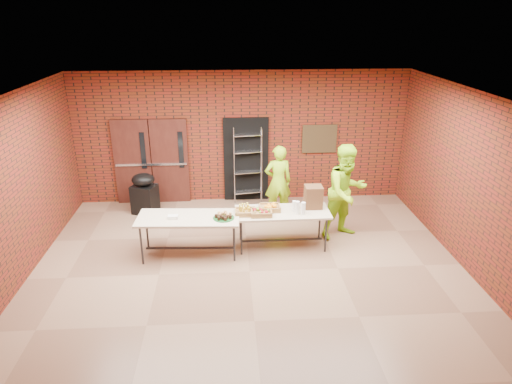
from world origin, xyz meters
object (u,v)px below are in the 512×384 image
(table_right, at_px, (282,214))
(wire_rack, at_px, (248,166))
(coffee_dispenser, at_px, (313,197))
(covered_grill, at_px, (144,193))
(table_left, at_px, (188,220))
(volunteer_man, at_px, (346,192))
(volunteer_woman, at_px, (278,182))

(table_right, bearing_deg, wire_rack, 103.12)
(coffee_dispenser, distance_m, covered_grill, 4.06)
(coffee_dispenser, relative_size, covered_grill, 0.46)
(wire_rack, bearing_deg, table_right, -85.09)
(wire_rack, xyz_separation_m, table_left, (-1.27, -2.59, -0.20))
(wire_rack, relative_size, volunteer_man, 0.93)
(coffee_dispenser, distance_m, volunteer_woman, 1.41)
(table_left, relative_size, volunteer_woman, 1.17)
(coffee_dispenser, height_order, volunteer_woman, volunteer_woman)
(table_left, relative_size, volunteer_man, 0.99)
(table_right, xyz_separation_m, coffee_dispenser, (0.64, 0.16, 0.29))
(covered_grill, bearing_deg, wire_rack, 32.67)
(coffee_dispenser, bearing_deg, table_right, -166.29)
(wire_rack, bearing_deg, coffee_dispenser, -69.98)
(volunteer_man, bearing_deg, table_left, 166.71)
(table_left, relative_size, covered_grill, 2.04)
(volunteer_woman, bearing_deg, table_left, 34.65)
(wire_rack, distance_m, covered_grill, 2.55)
(table_right, bearing_deg, covered_grill, 148.31)
(table_right, bearing_deg, volunteer_man, 14.64)
(covered_grill, height_order, volunteer_woman, volunteer_woman)
(volunteer_man, bearing_deg, covered_grill, 137.75)
(wire_rack, xyz_separation_m, covered_grill, (-2.45, -0.53, -0.44))
(volunteer_man, bearing_deg, coffee_dispenser, 172.53)
(table_left, bearing_deg, volunteer_man, 13.76)
(coffee_dispenser, relative_size, volunteer_man, 0.23)
(table_left, bearing_deg, volunteer_woman, 44.34)
(table_left, height_order, coffee_dispenser, coffee_dispenser)
(covered_grill, distance_m, volunteer_woman, 3.14)
(table_right, bearing_deg, table_left, -173.50)
(table_right, distance_m, volunteer_man, 1.44)
(wire_rack, bearing_deg, volunteer_man, -54.63)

